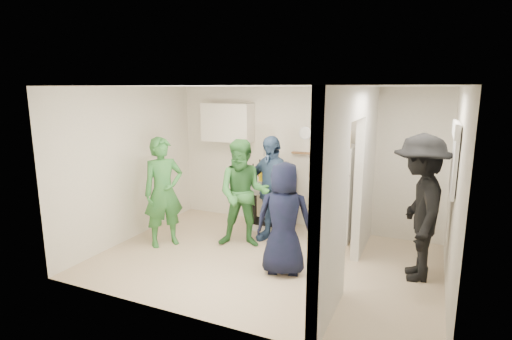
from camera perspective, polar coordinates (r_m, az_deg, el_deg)
The scene contains 35 objects.
floor at distance 5.99m, azimuth 1.24°, elevation -12.76°, with size 4.80×4.80×0.00m, color #C3AB8A.
wall_back at distance 7.16m, azimuth 6.60°, elevation 1.70°, with size 4.80×4.80×0.00m, color silver.
wall_front at distance 4.13m, azimuth -7.96°, elevation -5.73°, with size 4.80×4.80×0.00m, color silver.
wall_left at distance 6.87m, azimuth -17.46°, elevation 0.82°, with size 3.40×3.40×0.00m, color silver.
wall_right at distance 5.19m, azimuth 26.58°, elevation -3.30°, with size 3.40×3.40×0.00m, color silver.
ceiling at distance 5.46m, azimuth 1.36°, elevation 11.88°, with size 4.80×4.80×0.00m, color white.
partition_pier_back at distance 6.32m, azimuth 15.34°, elevation 0.03°, with size 0.12×1.20×2.50m, color silver.
partition_pier_front at distance 4.22m, azimuth 10.57°, elevation -5.46°, with size 0.12×1.20×2.50m, color silver.
partition_header at distance 5.12m, azimuth 14.00°, elevation 9.33°, with size 0.12×1.00×0.40m, color silver.
stove at distance 7.19m, azimuth 2.31°, elevation -4.77°, with size 0.75×0.63×0.90m, color white.
upper_cabinet at distance 7.46m, azimuth -4.08°, elevation 6.80°, with size 0.95×0.34×0.70m, color silver.
fridge at distance 6.75m, azimuth 11.00°, elevation -3.11°, with size 0.64×0.63×1.57m, color silver.
wicker_basket at distance 6.66m, azimuth 10.55°, elevation 4.24°, with size 0.35×0.25×0.15m, color brown.
blue_bowl at distance 6.64m, azimuth 10.59°, elevation 5.35°, with size 0.24×0.24×0.11m, color navy.
yellow_cup_stack_top at distance 6.44m, azimuth 13.02°, elevation 4.33°, with size 0.09×0.09×0.25m, color gold.
wall_clock at distance 7.07m, azimuth 7.03°, elevation 5.24°, with size 0.22×0.22×0.03m, color white.
spice_shelf at distance 7.10m, azimuth 6.50°, elevation 2.43°, with size 0.35×0.08×0.03m, color olive.
nook_window at distance 5.30m, azimuth 26.68°, elevation 1.43°, with size 0.03×0.70×0.80m, color black.
nook_window_frame at distance 5.30m, azimuth 26.52°, elevation 1.44°, with size 0.04×0.76×0.86m, color white.
nook_valance at distance 5.26m, azimuth 26.59°, elevation 5.22°, with size 0.04×0.82×0.18m, color white.
yellow_cup_stack_stove at distance 6.89m, azimuth 0.74°, elevation -0.56°, with size 0.09×0.09×0.25m, color yellow.
red_cup at distance 6.80m, azimuth 3.44°, elevation -1.31°, with size 0.09×0.09×0.12m, color #B70C26.
person_green_left at distance 6.45m, azimuth -13.07°, elevation -3.09°, with size 0.63×0.42×1.74m, color #36752E.
person_green_center at distance 6.25m, azimuth -1.81°, elevation -3.42°, with size 0.83×0.65×1.71m, color #34763A.
person_denim at distance 6.47m, azimuth 2.13°, elevation -2.74°, with size 1.02×0.42×1.74m, color #324A6E.
person_navy at distance 5.36m, azimuth 4.01°, elevation -6.96°, with size 0.75×0.49×1.54m, color black.
person_nook at distance 5.58m, azimuth 22.29°, elevation -5.02°, with size 1.24×0.71×1.92m, color black.
bottle_a at distance 7.25m, azimuth 0.54°, elevation 0.30°, with size 0.08×0.08×0.31m, color maroon.
bottle_b at distance 7.03m, azimuth 0.84°, elevation -0.21°, with size 0.08×0.08×0.28m, color #194B20.
bottle_c at distance 7.21m, azimuth 2.15°, elevation 0.03°, with size 0.08×0.08×0.26m, color silver.
bottle_d at distance 6.97m, azimuth 2.45°, elevation -0.20°, with size 0.07×0.07×0.30m, color #582F0F.
bottle_e at distance 7.17m, azimuth 3.53°, elevation 0.11°, with size 0.06×0.06×0.30m, color #A0A6B1.
bottle_f at distance 7.01m, azimuth 3.88°, elevation -0.27°, with size 0.08×0.08×0.27m, color #143718.
bottle_g at distance 7.06m, azimuth 4.78°, elevation -0.18°, with size 0.06×0.06×0.28m, color olive.
bottle_h at distance 7.05m, azimuth -0.41°, elevation -0.18°, with size 0.07×0.07×0.27m, color silver.
Camera 1 is at (2.12, -5.03, 2.48)m, focal length 28.00 mm.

